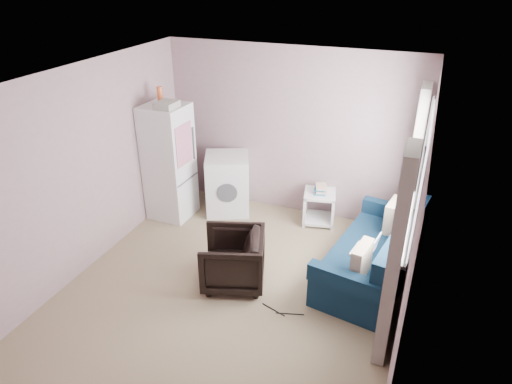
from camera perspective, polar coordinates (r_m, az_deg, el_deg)
room at (r=4.94m, az=-2.82°, el=-0.25°), size 3.84×4.24×2.54m
armchair at (r=5.47m, az=-2.93°, el=-8.10°), size 0.87×0.89×0.74m
fridge at (r=6.81m, az=-10.81°, el=3.74°), size 0.63×0.61×1.96m
washing_machine at (r=6.99m, az=-3.59°, el=1.20°), size 0.84×0.84×0.91m
side_table at (r=6.79m, az=7.91°, el=-1.62°), size 0.53×0.53×0.61m
sofa at (r=5.76m, az=14.76°, el=-7.87°), size 1.17×2.01×0.84m
window_dressing at (r=5.28m, az=18.26°, el=-1.63°), size 0.17×2.62×2.18m
floor_cables at (r=5.28m, az=3.23°, el=-14.71°), size 0.50×0.12×0.01m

